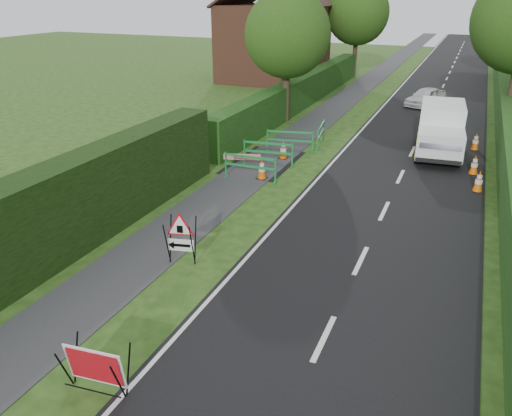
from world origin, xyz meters
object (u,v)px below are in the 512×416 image
(red_rect_sign, at_px, (95,367))
(hatchback_car, at_px, (426,97))
(triangle_sign, at_px, (179,234))
(works_van, at_px, (441,129))

(red_rect_sign, height_order, hatchback_car, hatchback_car)
(red_rect_sign, xyz_separation_m, hatchback_car, (2.78, 26.95, 0.01))
(hatchback_car, bearing_deg, triangle_sign, -76.77)
(triangle_sign, distance_m, hatchback_car, 22.77)
(works_van, relative_size, hatchback_car, 1.45)
(works_van, bearing_deg, hatchback_car, 94.44)
(triangle_sign, height_order, hatchback_car, triangle_sign)
(works_van, bearing_deg, triangle_sign, -117.61)
(works_van, xyz_separation_m, hatchback_car, (-1.57, 9.80, -0.55))
(works_van, bearing_deg, red_rect_sign, -108.89)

